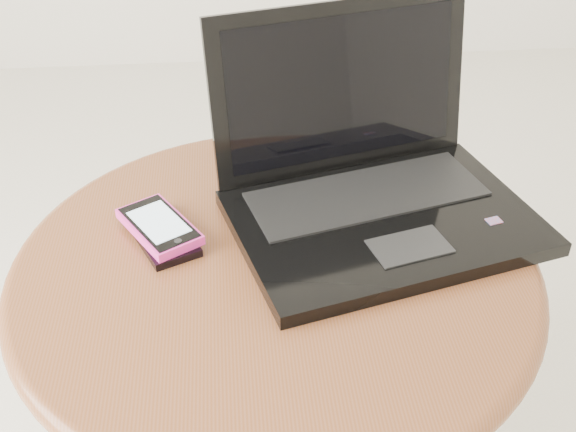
{
  "coord_description": "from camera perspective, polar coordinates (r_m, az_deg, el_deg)",
  "views": [
    {
      "loc": [
        0.02,
        -0.59,
        1.11
      ],
      "look_at": [
        0.08,
        0.12,
        0.6
      ],
      "focal_mm": 44.82,
      "sensor_mm": 36.0,
      "label": 1
    }
  ],
  "objects": [
    {
      "name": "table",
      "position": [
        0.99,
        -0.97,
        -8.55
      ],
      "size": [
        0.68,
        0.68,
        0.54
      ],
      "color": "#57291C",
      "rests_on": "ground"
    },
    {
      "name": "laptop",
      "position": [
        0.98,
        6.6,
        2.73
      ],
      "size": [
        0.45,
        0.4,
        0.26
      ],
      "color": "black",
      "rests_on": "table"
    },
    {
      "name": "phone_pink",
      "position": [
        0.95,
        -10.19,
        -0.79
      ],
      "size": [
        0.12,
        0.14,
        0.01
      ],
      "color": "#FC34A9",
      "rests_on": "phone_black"
    },
    {
      "name": "phone_black",
      "position": [
        0.95,
        -9.96,
        -1.54
      ],
      "size": [
        0.11,
        0.14,
        0.01
      ],
      "color": "black",
      "rests_on": "table"
    }
  ]
}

